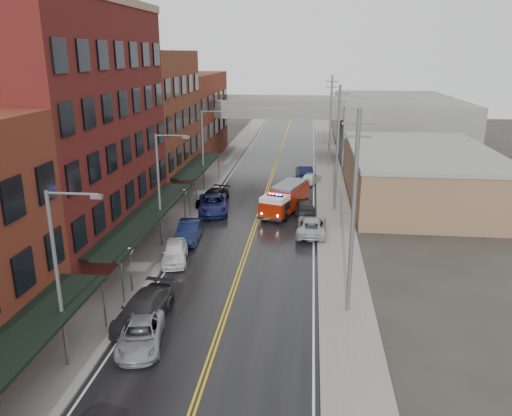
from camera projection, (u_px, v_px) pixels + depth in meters
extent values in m
cube|color=black|center=(255.00, 225.00, 44.72)|extent=(11.00, 160.00, 0.02)
cube|color=slate|center=(176.00, 221.00, 45.47)|extent=(3.00, 160.00, 0.15)
cube|color=slate|center=(338.00, 227.00, 43.93)|extent=(3.00, 160.00, 0.15)
cube|color=gray|center=(194.00, 222.00, 45.29)|extent=(0.30, 160.00, 0.15)
cube|color=gray|center=(319.00, 226.00, 44.11)|extent=(0.30, 160.00, 0.15)
cube|color=#571917|center=(66.00, 135.00, 36.79)|extent=(9.00, 20.00, 18.00)
cube|color=brown|center=(144.00, 123.00, 53.84)|extent=(9.00, 15.00, 15.00)
cube|color=maroon|center=(184.00, 117.00, 70.89)|extent=(9.00, 20.00, 12.00)
cube|color=#8C684B|center=(419.00, 176.00, 51.78)|extent=(14.00, 22.00, 5.00)
cube|color=slate|center=(395.00, 123.00, 79.59)|extent=(18.00, 30.00, 8.00)
cylinder|color=slate|center=(104.00, 305.00, 27.49)|extent=(0.10, 0.10, 3.00)
cube|color=black|center=(147.00, 214.00, 37.97)|extent=(2.60, 18.00, 0.18)
cylinder|color=slate|center=(123.00, 283.00, 30.14)|extent=(0.10, 0.10, 3.00)
cylinder|color=slate|center=(190.00, 202.00, 46.46)|extent=(0.10, 0.10, 3.00)
cube|color=black|center=(198.00, 165.00, 54.57)|extent=(2.60, 13.00, 0.18)
cylinder|color=slate|center=(196.00, 194.00, 49.11)|extent=(0.10, 0.10, 3.00)
cylinder|color=slate|center=(219.00, 167.00, 60.69)|extent=(0.10, 0.10, 3.00)
cylinder|color=#59595B|center=(131.00, 273.00, 31.69)|extent=(0.14, 0.14, 2.80)
sphere|color=silver|center=(129.00, 251.00, 31.25)|extent=(0.44, 0.44, 0.44)
cylinder|color=#59595B|center=(185.00, 208.00, 44.98)|extent=(0.14, 0.14, 2.80)
sphere|color=silver|center=(184.00, 192.00, 44.53)|extent=(0.44, 0.44, 0.44)
cylinder|color=#59595B|center=(58.00, 284.00, 23.22)|extent=(0.18, 0.18, 9.00)
cylinder|color=#59595B|center=(72.00, 194.00, 21.78)|extent=(2.40, 0.12, 0.12)
cube|color=#59595B|center=(97.00, 197.00, 21.70)|extent=(0.50, 0.22, 0.18)
cylinder|color=#59595B|center=(159.00, 192.00, 38.40)|extent=(0.18, 0.18, 9.00)
cylinder|color=#59595B|center=(171.00, 136.00, 36.96)|extent=(2.40, 0.12, 0.12)
cube|color=#59595B|center=(186.00, 137.00, 36.88)|extent=(0.50, 0.22, 0.18)
cylinder|color=#59595B|center=(203.00, 153.00, 53.58)|extent=(0.18, 0.18, 9.00)
cylinder|color=#59595B|center=(213.00, 111.00, 52.14)|extent=(2.40, 0.12, 0.12)
cube|color=#59595B|center=(223.00, 112.00, 52.05)|extent=(0.50, 0.22, 0.18)
cylinder|color=#59595B|center=(353.00, 217.00, 27.95)|extent=(0.24, 0.24, 12.00)
cube|color=#59595B|center=(359.00, 124.00, 26.39)|extent=(1.80, 0.12, 0.12)
cube|color=#59595B|center=(358.00, 137.00, 26.60)|extent=(1.40, 0.12, 0.12)
cylinder|color=#59595B|center=(337.00, 150.00, 46.92)|extent=(0.24, 0.24, 12.00)
cube|color=#59595B|center=(340.00, 94.00, 45.37)|extent=(1.80, 0.12, 0.12)
cube|color=#59595B|center=(340.00, 102.00, 45.58)|extent=(1.40, 0.12, 0.12)
cylinder|color=#59595B|center=(330.00, 122.00, 65.89)|extent=(0.24, 0.24, 12.00)
cube|color=#59595B|center=(332.00, 82.00, 64.34)|extent=(1.80, 0.12, 0.12)
cube|color=#59595B|center=(332.00, 87.00, 64.55)|extent=(1.40, 0.12, 0.12)
cube|color=slate|center=(280.00, 110.00, 73.06)|extent=(40.00, 10.00, 1.50)
cube|color=slate|center=(207.00, 134.00, 75.34)|extent=(1.60, 8.00, 6.00)
cube|color=slate|center=(354.00, 137.00, 73.03)|extent=(1.60, 8.00, 6.00)
cube|color=maroon|center=(289.00, 195.00, 48.71)|extent=(3.83, 5.56, 1.94)
cube|color=maroon|center=(275.00, 208.00, 45.67)|extent=(2.96, 3.02, 1.39)
cube|color=silver|center=(275.00, 198.00, 45.40)|extent=(2.79, 2.81, 0.46)
cube|color=black|center=(276.00, 205.00, 45.75)|extent=(2.68, 2.15, 0.74)
cube|color=slate|center=(290.00, 185.00, 48.37)|extent=(3.49, 5.13, 0.28)
cube|color=black|center=(275.00, 195.00, 45.31)|extent=(1.48, 0.72, 0.13)
sphere|color=#FF0C0C|center=(270.00, 194.00, 45.49)|extent=(0.18, 0.18, 0.18)
sphere|color=#1933FF|center=(280.00, 195.00, 45.08)|extent=(0.18, 0.18, 0.18)
cylinder|color=black|center=(264.00, 214.00, 46.21)|extent=(0.98, 0.61, 0.92)
cylinder|color=black|center=(285.00, 217.00, 45.39)|extent=(0.98, 0.61, 0.92)
cylinder|color=black|center=(278.00, 205.00, 49.01)|extent=(0.98, 0.61, 0.92)
cylinder|color=black|center=(297.00, 208.00, 48.18)|extent=(0.98, 0.61, 0.92)
cylinder|color=black|center=(287.00, 199.00, 51.00)|extent=(0.98, 0.61, 0.92)
cylinder|color=black|center=(305.00, 201.00, 50.18)|extent=(0.98, 0.61, 0.92)
imported|color=gray|center=(140.00, 334.00, 26.15)|extent=(3.10, 5.11, 1.33)
imported|color=#2A2B2D|center=(144.00, 309.00, 28.48)|extent=(2.78, 5.61, 1.57)
imported|color=white|center=(175.00, 252.00, 36.67)|extent=(2.62, 4.71, 1.51)
imported|color=#0E1632|center=(189.00, 231.00, 40.92)|extent=(2.04, 4.94, 1.59)
imported|color=#13184A|center=(213.00, 204.00, 47.98)|extent=(3.78, 6.33, 1.65)
imported|color=black|center=(213.00, 197.00, 50.58)|extent=(3.09, 5.42, 1.48)
imported|color=#AFB3B8|center=(312.00, 226.00, 42.27)|extent=(2.58, 5.39, 1.48)
imported|color=#29292B|center=(304.00, 206.00, 48.06)|extent=(2.52, 4.92, 1.37)
imported|color=white|center=(311.00, 178.00, 58.67)|extent=(2.70, 4.28, 1.36)
imported|color=black|center=(304.00, 172.00, 60.94)|extent=(2.38, 5.13, 1.63)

